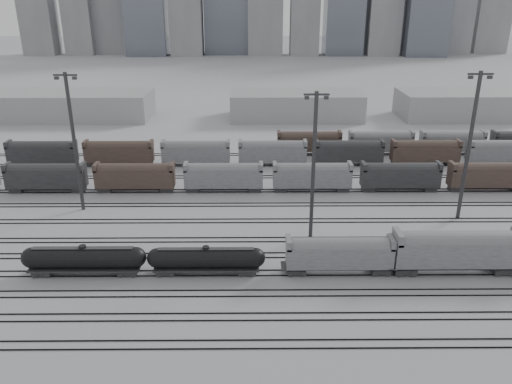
{
  "coord_description": "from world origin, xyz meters",
  "views": [
    {
      "loc": [
        -3.48,
        -58.18,
        35.05
      ],
      "look_at": [
        -2.87,
        21.21,
        4.0
      ],
      "focal_mm": 35.0,
      "sensor_mm": 36.0,
      "label": 1
    }
  ],
  "objects_px": {
    "hopper_car_a": "(339,252)",
    "light_mast_c": "(314,164)",
    "tank_car_a": "(84,258)",
    "hopper_car_b": "(457,248)",
    "tank_car_b": "(206,259)"
  },
  "relations": [
    {
      "from": "hopper_car_a",
      "to": "hopper_car_b",
      "type": "distance_m",
      "value": 15.7
    },
    {
      "from": "hopper_car_a",
      "to": "light_mast_c",
      "type": "distance_m",
      "value": 14.24
    },
    {
      "from": "tank_car_b",
      "to": "hopper_car_b",
      "type": "distance_m",
      "value": 33.61
    },
    {
      "from": "hopper_car_a",
      "to": "hopper_car_b",
      "type": "height_order",
      "value": "hopper_car_b"
    },
    {
      "from": "tank_car_b",
      "to": "hopper_car_a",
      "type": "distance_m",
      "value": 17.91
    },
    {
      "from": "hopper_car_a",
      "to": "light_mast_c",
      "type": "xyz_separation_m",
      "value": [
        -2.6,
        10.78,
        8.93
      ]
    },
    {
      "from": "hopper_car_b",
      "to": "light_mast_c",
      "type": "bearing_deg",
      "value": 149.48
    },
    {
      "from": "tank_car_b",
      "to": "light_mast_c",
      "type": "xyz_separation_m",
      "value": [
        15.29,
        10.78,
        9.83
      ]
    },
    {
      "from": "hopper_car_b",
      "to": "hopper_car_a",
      "type": "bearing_deg",
      "value": 180.0
    },
    {
      "from": "tank_car_b",
      "to": "light_mast_c",
      "type": "height_order",
      "value": "light_mast_c"
    },
    {
      "from": "tank_car_a",
      "to": "hopper_car_a",
      "type": "relative_size",
      "value": 1.16
    },
    {
      "from": "light_mast_c",
      "to": "tank_car_b",
      "type": "bearing_deg",
      "value": -144.8
    },
    {
      "from": "tank_car_a",
      "to": "hopper_car_a",
      "type": "bearing_deg",
      "value": 0.0
    },
    {
      "from": "hopper_car_b",
      "to": "light_mast_c",
      "type": "height_order",
      "value": "light_mast_c"
    },
    {
      "from": "tank_car_a",
      "to": "hopper_car_a",
      "type": "height_order",
      "value": "hopper_car_a"
    }
  ]
}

